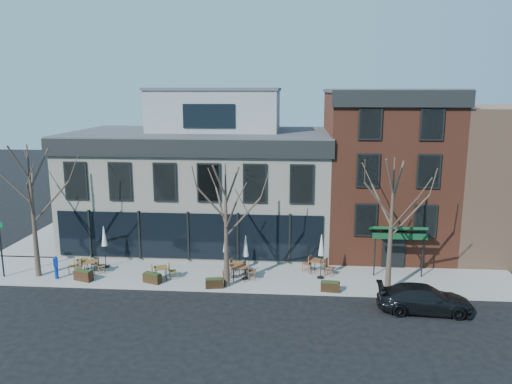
# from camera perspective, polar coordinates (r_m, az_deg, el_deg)

# --- Properties ---
(ground) EXTENTS (120.00, 120.00, 0.00)m
(ground) POSITION_cam_1_polar(r_m,az_deg,el_deg) (33.08, -7.63, -8.13)
(ground) COLOR black
(ground) RESTS_ON ground
(sidewalk_front) EXTENTS (33.50, 4.70, 0.15)m
(sidewalk_front) POSITION_cam_1_polar(r_m,az_deg,el_deg) (30.55, -2.43, -9.58)
(sidewalk_front) COLOR gray
(sidewalk_front) RESTS_ON ground
(sidewalk_side) EXTENTS (4.50, 12.00, 0.15)m
(sidewalk_side) POSITION_cam_1_polar(r_m,az_deg,el_deg) (42.11, -21.06, -4.39)
(sidewalk_side) COLOR gray
(sidewalk_side) RESTS_ON ground
(corner_building) EXTENTS (18.39, 10.39, 11.10)m
(corner_building) POSITION_cam_1_polar(r_m,az_deg,el_deg) (36.67, -6.06, 1.51)
(corner_building) COLOR silver
(corner_building) RESTS_ON ground
(red_brick_building) EXTENTS (8.20, 11.78, 11.18)m
(red_brick_building) POSITION_cam_1_polar(r_m,az_deg,el_deg) (36.35, 14.36, 2.58)
(red_brick_building) COLOR brown
(red_brick_building) RESTS_ON ground
(tree_corner) EXTENTS (3.93, 3.98, 7.92)m
(tree_corner) POSITION_cam_1_polar(r_m,az_deg,el_deg) (31.95, -24.14, -1.83)
(tree_corner) COLOR #382B21
(tree_corner) RESTS_ON sidewalk_front
(tree_mid) EXTENTS (3.50, 3.55, 7.04)m
(tree_mid) POSITION_cam_1_polar(r_m,az_deg,el_deg) (27.76, -3.43, -3.70)
(tree_mid) COLOR #382B21
(tree_mid) RESTS_ON sidewalk_front
(tree_right) EXTENTS (3.72, 3.77, 7.48)m
(tree_right) POSITION_cam_1_polar(r_m,az_deg,el_deg) (27.94, 15.21, -3.51)
(tree_right) COLOR #382B21
(tree_right) RESTS_ON sidewalk_front
(sign_pole) EXTENTS (0.50, 0.10, 3.40)m
(sign_pole) POSITION_cam_1_polar(r_m,az_deg,el_deg) (33.24, -27.14, -5.49)
(sign_pole) COLOR black
(sign_pole) RESTS_ON sidewalk_front
(parked_sedan) EXTENTS (4.81, 2.12, 1.37)m
(parked_sedan) POSITION_cam_1_polar(r_m,az_deg,el_deg) (27.29, 18.70, -11.49)
(parked_sedan) COLOR black
(parked_sedan) RESTS_ON ground
(call_box) EXTENTS (0.28, 0.28, 1.41)m
(call_box) POSITION_cam_1_polar(r_m,az_deg,el_deg) (31.95, -21.89, -7.91)
(call_box) COLOR #0C2B9C
(call_box) RESTS_ON sidewalk_front
(cafe_set_0) EXTENTS (1.79, 1.14, 0.93)m
(cafe_set_0) POSITION_cam_1_polar(r_m,az_deg,el_deg) (32.61, -19.19, -7.82)
(cafe_set_0) COLOR brown
(cafe_set_0) RESTS_ON sidewalk_front
(cafe_set_1) EXTENTS (1.85, 0.87, 0.95)m
(cafe_set_1) POSITION_cam_1_polar(r_m,az_deg,el_deg) (32.19, -18.44, -8.01)
(cafe_set_1) COLOR brown
(cafe_set_1) RESTS_ON sidewalk_front
(cafe_set_2) EXTENTS (1.87, 1.16, 0.97)m
(cafe_set_2) POSITION_cam_1_polar(r_m,az_deg,el_deg) (30.07, -10.83, -8.97)
(cafe_set_2) COLOR brown
(cafe_set_2) RESTS_ON sidewalk_front
(cafe_set_3) EXTENTS (1.63, 0.93, 0.84)m
(cafe_set_3) POSITION_cam_1_polar(r_m,az_deg,el_deg) (30.63, -2.15, -8.51)
(cafe_set_3) COLOR brown
(cafe_set_3) RESTS_ON sidewalk_front
(cafe_set_4) EXTENTS (2.03, 0.87, 1.05)m
(cafe_set_4) POSITION_cam_1_polar(r_m,az_deg,el_deg) (29.58, -1.94, -9.02)
(cafe_set_4) COLOR brown
(cafe_set_4) RESTS_ON sidewalk_front
(cafe_set_5) EXTENTS (2.00, 1.24, 1.04)m
(cafe_set_5) POSITION_cam_1_polar(r_m,az_deg,el_deg) (30.76, 7.08, -8.30)
(cafe_set_5) COLOR brown
(cafe_set_5) RESTS_ON sidewalk_front
(umbrella_0) EXTENTS (0.43, 0.43, 2.68)m
(umbrella_0) POSITION_cam_1_polar(r_m,az_deg,el_deg) (32.57, -16.96, -5.09)
(umbrella_0) COLOR black
(umbrella_0) RESTS_ON sidewalk_front
(umbrella_2) EXTENTS (0.45, 0.45, 2.81)m
(umbrella_2) POSITION_cam_1_polar(r_m,az_deg,el_deg) (29.86, -3.45, -5.91)
(umbrella_2) COLOR black
(umbrella_2) RESTS_ON sidewalk_front
(umbrella_3) EXTENTS (0.43, 0.43, 2.67)m
(umbrella_3) POSITION_cam_1_polar(r_m,az_deg,el_deg) (29.29, -1.19, -6.45)
(umbrella_3) COLOR black
(umbrella_3) RESTS_ON sidewalk_front
(umbrella_4) EXTENTS (0.43, 0.43, 2.69)m
(umbrella_4) POSITION_cam_1_polar(r_m,az_deg,el_deg) (29.64, 7.48, -6.30)
(umbrella_4) COLOR black
(umbrella_4) RESTS_ON sidewalk_front
(planter_0) EXTENTS (1.21, 0.80, 0.63)m
(planter_0) POSITION_cam_1_polar(r_m,az_deg,el_deg) (31.25, -19.11, -8.98)
(planter_0) COLOR #331D11
(planter_0) RESTS_ON sidewalk_front
(planter_1) EXTENTS (1.16, 0.79, 0.60)m
(planter_1) POSITION_cam_1_polar(r_m,az_deg,el_deg) (29.85, -11.77, -9.58)
(planter_1) COLOR black
(planter_1) RESTS_ON sidewalk_front
(planter_2) EXTENTS (1.07, 0.58, 0.56)m
(planter_2) POSITION_cam_1_polar(r_m,az_deg,el_deg) (28.65, -4.77, -10.32)
(planter_2) COLOR black
(planter_2) RESTS_ON sidewalk_front
(planter_3) EXTENTS (1.08, 0.52, 0.58)m
(planter_3) POSITION_cam_1_polar(r_m,az_deg,el_deg) (28.38, 8.49, -10.62)
(planter_3) COLOR black
(planter_3) RESTS_ON sidewalk_front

